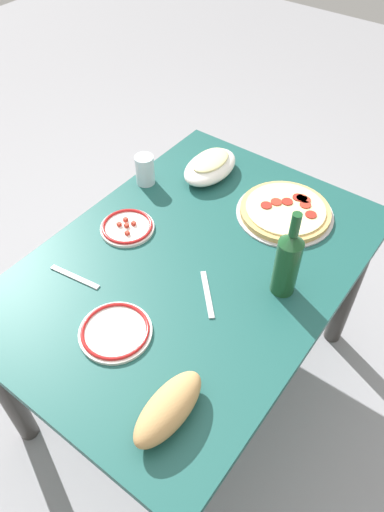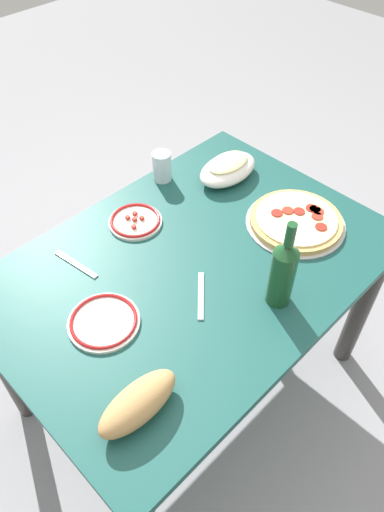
% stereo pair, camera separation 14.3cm
% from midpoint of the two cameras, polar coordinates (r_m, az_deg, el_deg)
% --- Properties ---
extents(ground_plane, '(8.00, 8.00, 0.00)m').
position_cam_midpoint_polar(ground_plane, '(2.04, 2.07, -14.58)').
color(ground_plane, gray).
rests_on(ground_plane, ground).
extents(dining_table, '(1.20, 0.85, 0.71)m').
position_cam_midpoint_polar(dining_table, '(1.55, 2.65, -4.04)').
color(dining_table, '#194C47').
rests_on(dining_table, ground).
extents(pepperoni_pizza, '(0.32, 0.32, 0.03)m').
position_cam_midpoint_polar(pepperoni_pizza, '(1.62, 14.71, 3.93)').
color(pepperoni_pizza, '#B7B7BC').
rests_on(pepperoni_pizza, dining_table).
extents(baked_pasta_dish, '(0.24, 0.15, 0.08)m').
position_cam_midpoint_polar(baked_pasta_dish, '(1.75, 6.63, 10.20)').
color(baked_pasta_dish, white).
rests_on(baked_pasta_dish, dining_table).
extents(wine_bottle, '(0.07, 0.07, 0.29)m').
position_cam_midpoint_polar(wine_bottle, '(1.31, 13.78, -2.02)').
color(wine_bottle, '#194723').
rests_on(wine_bottle, dining_table).
extents(water_glass, '(0.07, 0.07, 0.11)m').
position_cam_midpoint_polar(water_glass, '(1.72, -1.18, 10.44)').
color(water_glass, silver).
rests_on(water_glass, dining_table).
extents(side_plate_near, '(0.20, 0.20, 0.02)m').
position_cam_midpoint_polar(side_plate_near, '(1.32, -7.34, -7.86)').
color(side_plate_near, white).
rests_on(side_plate_near, dining_table).
extents(side_plate_far, '(0.17, 0.17, 0.02)m').
position_cam_midpoint_polar(side_plate_far, '(1.57, -4.15, 4.03)').
color(side_plate_far, white).
rests_on(side_plate_far, dining_table).
extents(bread_loaf, '(0.22, 0.09, 0.08)m').
position_cam_midpoint_polar(bread_loaf, '(1.15, -2.72, -17.21)').
color(bread_loaf, tan).
rests_on(bread_loaf, dining_table).
extents(fork_left, '(0.04, 0.17, 0.00)m').
position_cam_midpoint_polar(fork_left, '(1.47, -10.89, -1.11)').
color(fork_left, '#B7B7BC').
rests_on(fork_left, dining_table).
extents(fork_right, '(0.13, 0.13, 0.00)m').
position_cam_midpoint_polar(fork_right, '(1.37, 4.06, -4.85)').
color(fork_right, '#B7B7BC').
rests_on(fork_right, dining_table).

